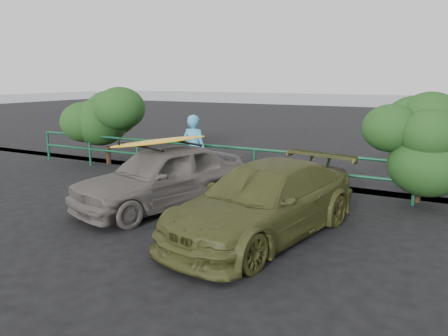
# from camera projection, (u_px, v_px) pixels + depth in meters

# --- Properties ---
(ground) EXTENTS (80.00, 80.00, 0.00)m
(ground) POSITION_uv_depth(u_px,v_px,m) (93.00, 237.00, 8.03)
(ground) COLOR black
(ocean) EXTENTS (200.00, 200.00, 0.00)m
(ocean) POSITION_uv_depth(u_px,v_px,m) (411.00, 99.00, 59.91)
(ocean) COLOR slate
(ocean) RESTS_ON ground
(guardrail) EXTENTS (14.00, 0.08, 1.04)m
(guardrail) POSITION_uv_depth(u_px,v_px,m) (222.00, 164.00, 12.25)
(guardrail) COLOR #14472D
(guardrail) RESTS_ON ground
(shrub_left) EXTENTS (3.20, 2.40, 2.51)m
(shrub_left) POSITION_uv_depth(u_px,v_px,m) (102.00, 127.00, 14.66)
(shrub_left) COLOR #20491A
(shrub_left) RESTS_ON ground
(shrub_right) EXTENTS (3.20, 2.40, 2.40)m
(shrub_right) POSITION_uv_depth(u_px,v_px,m) (419.00, 151.00, 10.25)
(shrub_right) COLOR #20491A
(shrub_right) RESTS_ON ground
(sedan) EXTENTS (2.89, 4.49, 1.42)m
(sedan) POSITION_uv_depth(u_px,v_px,m) (162.00, 176.00, 9.79)
(sedan) COLOR #5E5854
(sedan) RESTS_ON ground
(olive_vehicle) EXTENTS (2.78, 4.89, 1.33)m
(olive_vehicle) POSITION_uv_depth(u_px,v_px,m) (264.00, 201.00, 7.99)
(olive_vehicle) COLOR #41441E
(olive_vehicle) RESTS_ON ground
(man) EXTENTS (0.70, 0.46, 1.91)m
(man) POSITION_uv_depth(u_px,v_px,m) (194.00, 150.00, 11.92)
(man) COLOR #42A0C8
(man) RESTS_ON ground
(roof_rack) EXTENTS (1.79, 1.50, 0.05)m
(roof_rack) POSITION_uv_depth(u_px,v_px,m) (161.00, 144.00, 9.64)
(roof_rack) COLOR black
(roof_rack) RESTS_ON sedan
(surfboard) EXTENTS (1.29, 2.58, 0.08)m
(surfboard) POSITION_uv_depth(u_px,v_px,m) (161.00, 141.00, 9.63)
(surfboard) COLOR yellow
(surfboard) RESTS_ON roof_rack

